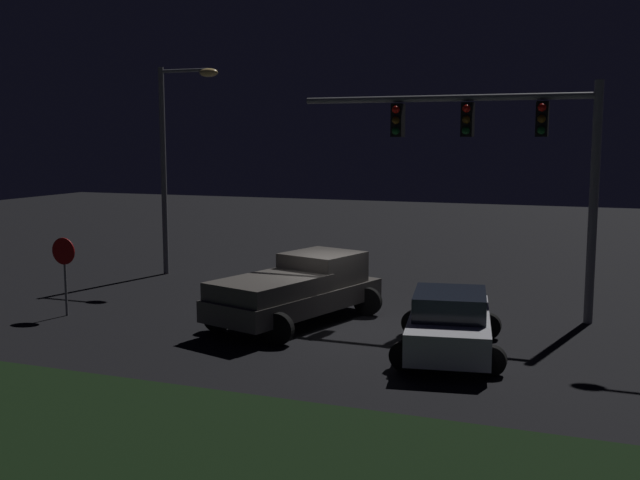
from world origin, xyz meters
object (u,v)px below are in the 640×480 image
(street_lamp_left, at_px, (175,145))
(traffic_signal_gantry, at_px, (502,141))
(pickup_truck, at_px, (300,286))
(stop_sign, at_px, (64,261))
(car_sedan, at_px, (450,323))

(street_lamp_left, bearing_deg, traffic_signal_gantry, -11.74)
(pickup_truck, xyz_separation_m, street_lamp_left, (-6.98, 5.13, 3.78))
(street_lamp_left, bearing_deg, pickup_truck, -36.30)
(traffic_signal_gantry, bearing_deg, pickup_truck, -151.70)
(pickup_truck, relative_size, stop_sign, 2.58)
(traffic_signal_gantry, bearing_deg, stop_sign, -159.32)
(pickup_truck, xyz_separation_m, car_sedan, (4.40, -1.61, -0.26))
(stop_sign, bearing_deg, street_lamp_left, 94.24)
(car_sedan, xyz_separation_m, street_lamp_left, (-11.38, 6.74, 4.04))
(stop_sign, bearing_deg, traffic_signal_gantry, 20.68)
(pickup_truck, bearing_deg, traffic_signal_gantry, -44.68)
(traffic_signal_gantry, height_order, stop_sign, traffic_signal_gantry)
(street_lamp_left, bearing_deg, stop_sign, -85.76)
(traffic_signal_gantry, distance_m, street_lamp_left, 12.16)
(car_sedan, bearing_deg, street_lamp_left, 50.00)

